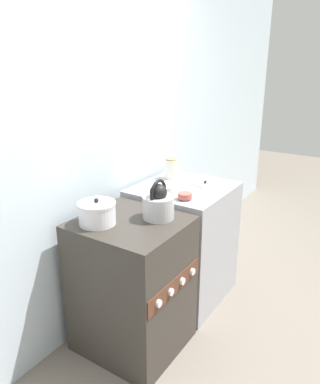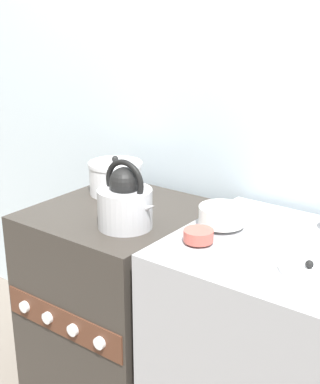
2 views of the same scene
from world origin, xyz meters
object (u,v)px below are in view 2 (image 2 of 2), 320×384
at_px(stove, 121,310).
at_px(cooking_pot, 116,178).
at_px(kettle, 125,202).
at_px(small_ceramic_bowl, 198,236).
at_px(loose_pot_lid, 309,269).
at_px(enamel_bowl, 222,215).

relative_size(stove, cooking_pot, 3.99).
bearing_deg(stove, kettle, -39.92).
height_order(stove, cooking_pot, cooking_pot).
bearing_deg(small_ceramic_bowl, stove, 164.59).
xyz_separation_m(stove, loose_pot_lid, (0.80, -0.10, 0.47)).
relative_size(stove, kettle, 3.60).
bearing_deg(small_ceramic_bowl, kettle, 178.29).
bearing_deg(small_ceramic_bowl, enamel_bowl, 93.00).
bearing_deg(kettle, stove, 140.08).
xyz_separation_m(small_ceramic_bowl, loose_pot_lid, (0.36, 0.03, -0.02)).
relative_size(stove, loose_pot_lid, 5.17).
height_order(stove, loose_pot_lid, loose_pot_lid).
bearing_deg(kettle, small_ceramic_bowl, -1.71).
distance_m(kettle, enamel_bowl, 0.34).
height_order(kettle, small_ceramic_bowl, kettle).
relative_size(kettle, small_ceramic_bowl, 2.56).
xyz_separation_m(stove, small_ceramic_bowl, (0.44, -0.12, 0.49)).
xyz_separation_m(kettle, small_ceramic_bowl, (0.31, -0.01, -0.04)).
bearing_deg(enamel_bowl, kettle, -153.88).
distance_m(enamel_bowl, loose_pot_lid, 0.39).
distance_m(stove, cooking_pot, 0.55).
xyz_separation_m(cooking_pot, loose_pot_lid, (0.93, -0.24, -0.04)).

